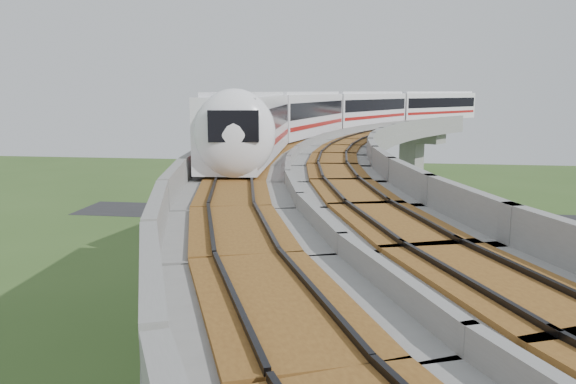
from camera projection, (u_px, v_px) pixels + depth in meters
name	position (u px, v px, depth m)	size (l,w,h in m)	color
ground	(297.00, 318.00, 35.29)	(160.00, 160.00, 0.00)	#365321
dirt_lot	(541.00, 346.00, 31.41)	(18.00, 26.00, 0.04)	gray
asphalt_road	(330.00, 215.00, 64.52)	(60.00, 8.00, 0.03)	#232326
viaduct	(362.00, 178.00, 33.15)	(19.58, 73.98, 11.40)	#99968E
metro_train	(357.00, 111.00, 50.16)	(21.95, 58.42, 3.64)	white
fence	(458.00, 316.00, 33.81)	(3.87, 38.73, 1.50)	#2D382D
tree_0	(434.00, 213.00, 54.63)	(3.01, 3.01, 3.63)	#382314
tree_1	(431.00, 225.00, 50.43)	(3.04, 3.04, 3.52)	#382314
tree_2	(409.00, 256.00, 43.12)	(2.02, 2.02, 2.45)	#382314
tree_3	(394.00, 267.00, 40.26)	(2.30, 2.30, 2.65)	#382314
tree_4	(399.00, 300.00, 32.61)	(2.76, 2.76, 3.31)	#382314
tree_5	(430.00, 353.00, 26.09)	(2.25, 2.25, 3.05)	#382314
car_white	(484.00, 359.00, 28.45)	(1.52, 3.78, 1.29)	silver
car_red	(532.00, 326.00, 32.73)	(1.13, 3.25, 1.07)	#AD1015
car_dark	(541.00, 301.00, 36.73)	(1.43, 3.53, 1.02)	black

